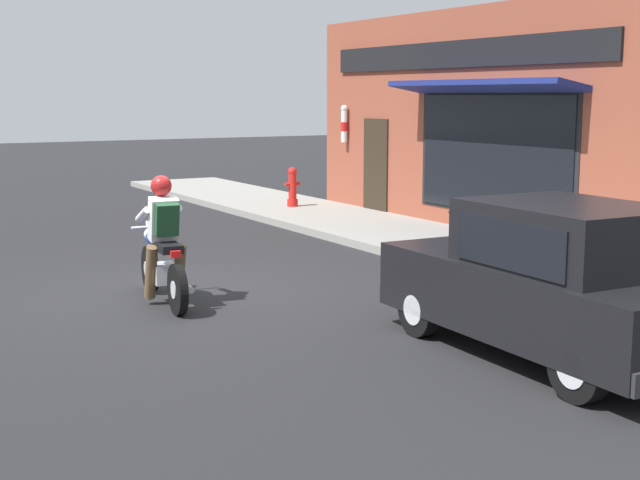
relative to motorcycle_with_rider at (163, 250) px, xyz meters
name	(u,v)px	position (x,y,z in m)	size (l,w,h in m)	color
ground_plane	(180,293)	(0.39, 0.46, -0.68)	(80.00, 80.00, 0.00)	black
sidewalk_curb	(379,230)	(5.55, 3.46, -0.61)	(2.60, 22.00, 0.14)	gray
storefront_building	(463,121)	(7.08, 2.91, 1.43)	(1.25, 9.43, 4.20)	brown
motorcycle_with_rider	(163,250)	(0.00, 0.00, 0.00)	(0.61, 2.02, 1.62)	black
car_hatchback	(553,282)	(2.55, -4.16, 0.09)	(1.77, 3.83, 1.57)	black
traffic_cone	(469,227)	(5.68, 0.95, -0.25)	(0.36, 0.36, 0.60)	black
fire_hydrant	(292,187)	(5.55, 6.96, -0.11)	(0.36, 0.24, 0.88)	red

